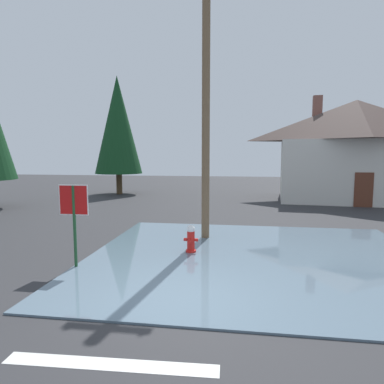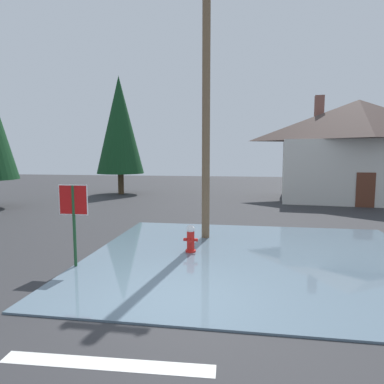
# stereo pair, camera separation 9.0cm
# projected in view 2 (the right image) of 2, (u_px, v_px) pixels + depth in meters

# --- Properties ---
(ground_plane) EXTENTS (80.00, 80.00, 0.10)m
(ground_plane) POSITION_uv_depth(u_px,v_px,m) (180.00, 303.00, 7.03)
(ground_plane) COLOR #2D2D30
(flood_puddle) EXTENTS (9.82, 8.63, 0.05)m
(flood_puddle) POSITION_uv_depth(u_px,v_px,m) (256.00, 257.00, 9.91)
(flood_puddle) COLOR slate
(flood_puddle) RESTS_ON ground
(lane_stop_bar) EXTENTS (3.18, 0.43, 0.01)m
(lane_stop_bar) POSITION_uv_depth(u_px,v_px,m) (107.00, 364.00, 4.90)
(lane_stop_bar) COLOR silver
(lane_stop_bar) RESTS_ON ground
(stop_sign_near) EXTENTS (0.80, 0.08, 2.24)m
(stop_sign_near) POSITION_uv_depth(u_px,v_px,m) (74.00, 209.00, 8.90)
(stop_sign_near) COLOR #1E4C28
(stop_sign_near) RESTS_ON ground
(fire_hydrant) EXTENTS (0.44, 0.38, 0.88)m
(fire_hydrant) POSITION_uv_depth(u_px,v_px,m) (191.00, 239.00, 10.34)
(fire_hydrant) COLOR red
(fire_hydrant) RESTS_ON ground
(utility_pole) EXTENTS (1.60, 0.28, 9.52)m
(utility_pole) POSITION_uv_depth(u_px,v_px,m) (206.00, 99.00, 11.67)
(utility_pole) COLOR brown
(utility_pole) RESTS_ON ground
(house) EXTENTS (10.42, 7.13, 7.00)m
(house) POSITION_uv_depth(u_px,v_px,m) (357.00, 149.00, 21.77)
(house) COLOR beige
(house) RESTS_ON ground
(pine_tree_tall_left) EXTENTS (3.53, 3.53, 8.83)m
(pine_tree_tall_left) POSITION_uv_depth(u_px,v_px,m) (120.00, 125.00, 25.34)
(pine_tree_tall_left) COLOR #4C3823
(pine_tree_tall_left) RESTS_ON ground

